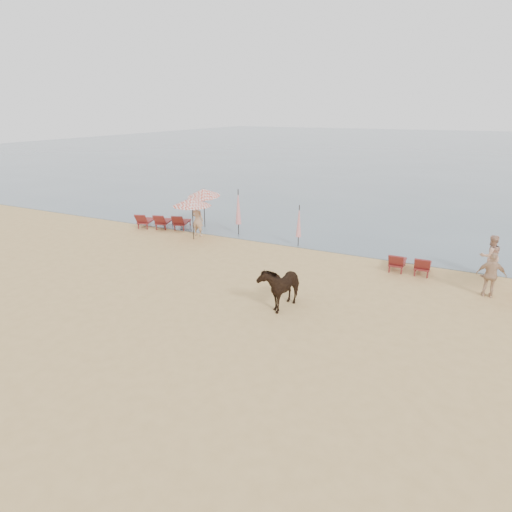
{
  "coord_description": "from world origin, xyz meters",
  "views": [
    {
      "loc": [
        7.28,
        -9.83,
        6.81
      ],
      "look_at": [
        0.0,
        5.0,
        1.1
      ],
      "focal_mm": 30.0,
      "sensor_mm": 36.0,
      "label": 1
    }
  ],
  "objects_px": {
    "umbrella_open_left_b": "(204,193)",
    "umbrella_closed_right": "(299,221)",
    "lounger_cluster_right": "(410,263)",
    "umbrella_closed_left": "(238,207)",
    "beachgoer_right_a": "(490,256)",
    "cow": "(281,285)",
    "lounger_cluster_left": "(163,221)",
    "beachgoer_left": "(198,220)",
    "beachgoer_right_b": "(491,275)",
    "umbrella_open_left_a": "(192,202)"
  },
  "relations": [
    {
      "from": "cow",
      "to": "beachgoer_right_b",
      "type": "distance_m",
      "value": 8.03
    },
    {
      "from": "beachgoer_left",
      "to": "beachgoer_right_b",
      "type": "xyz_separation_m",
      "value": [
        14.54,
        -2.06,
        -0.05
      ]
    },
    {
      "from": "umbrella_open_left_b",
      "to": "beachgoer_right_a",
      "type": "distance_m",
      "value": 15.29
    },
    {
      "from": "cow",
      "to": "beachgoer_right_a",
      "type": "distance_m",
      "value": 9.46
    },
    {
      "from": "umbrella_open_left_b",
      "to": "beachgoer_left",
      "type": "bearing_deg",
      "value": -49.08
    },
    {
      "from": "lounger_cluster_left",
      "to": "umbrella_closed_left",
      "type": "height_order",
      "value": "umbrella_closed_left"
    },
    {
      "from": "lounger_cluster_right",
      "to": "beachgoer_left",
      "type": "relative_size",
      "value": 0.93
    },
    {
      "from": "umbrella_open_left_b",
      "to": "umbrella_closed_right",
      "type": "xyz_separation_m",
      "value": [
        6.42,
        -1.07,
        -0.77
      ]
    },
    {
      "from": "lounger_cluster_right",
      "to": "cow",
      "type": "distance_m",
      "value": 6.74
    },
    {
      "from": "cow",
      "to": "beachgoer_left",
      "type": "xyz_separation_m",
      "value": [
        -7.72,
        6.31,
        0.11
      ]
    },
    {
      "from": "lounger_cluster_right",
      "to": "umbrella_open_left_b",
      "type": "xyz_separation_m",
      "value": [
        -12.11,
        2.41,
        1.71
      ]
    },
    {
      "from": "lounger_cluster_left",
      "to": "beachgoer_left",
      "type": "relative_size",
      "value": 1.79
    },
    {
      "from": "umbrella_open_left_a",
      "to": "umbrella_open_left_b",
      "type": "distance_m",
      "value": 2.51
    },
    {
      "from": "umbrella_closed_left",
      "to": "umbrella_closed_right",
      "type": "height_order",
      "value": "umbrella_closed_left"
    },
    {
      "from": "umbrella_open_left_a",
      "to": "umbrella_closed_right",
      "type": "relative_size",
      "value": 1.06
    },
    {
      "from": "umbrella_closed_right",
      "to": "cow",
      "type": "xyz_separation_m",
      "value": [
        1.93,
        -6.92,
        -0.54
      ]
    },
    {
      "from": "beachgoer_right_a",
      "to": "beachgoer_right_b",
      "type": "relative_size",
      "value": 1.05
    },
    {
      "from": "lounger_cluster_left",
      "to": "beachgoer_left",
      "type": "bearing_deg",
      "value": -25.92
    },
    {
      "from": "umbrella_closed_left",
      "to": "beachgoer_left",
      "type": "xyz_separation_m",
      "value": [
        -1.97,
        -1.17,
        -0.69
      ]
    },
    {
      "from": "umbrella_open_left_b",
      "to": "beachgoer_right_a",
      "type": "xyz_separation_m",
      "value": [
        15.17,
        -1.44,
        -1.21
      ]
    },
    {
      "from": "umbrella_open_left_a",
      "to": "umbrella_closed_left",
      "type": "height_order",
      "value": "umbrella_closed_left"
    },
    {
      "from": "lounger_cluster_right",
      "to": "umbrella_closed_left",
      "type": "height_order",
      "value": "umbrella_closed_left"
    },
    {
      "from": "umbrella_open_left_b",
      "to": "lounger_cluster_right",
      "type": "bearing_deg",
      "value": 9.29
    },
    {
      "from": "beachgoer_right_a",
      "to": "beachgoer_right_b",
      "type": "xyz_separation_m",
      "value": [
        -0.01,
        -2.3,
        -0.04
      ]
    },
    {
      "from": "umbrella_open_left_b",
      "to": "umbrella_closed_right",
      "type": "relative_size",
      "value": 1.12
    },
    {
      "from": "umbrella_closed_right",
      "to": "cow",
      "type": "bearing_deg",
      "value": -74.4
    },
    {
      "from": "umbrella_closed_left",
      "to": "beachgoer_right_b",
      "type": "bearing_deg",
      "value": -14.43
    },
    {
      "from": "lounger_cluster_right",
      "to": "beachgoer_right_b",
      "type": "bearing_deg",
      "value": -24.45
    },
    {
      "from": "umbrella_closed_left",
      "to": "beachgoer_right_a",
      "type": "xyz_separation_m",
      "value": [
        12.58,
        -0.93,
        -0.69
      ]
    },
    {
      "from": "beachgoer_right_b",
      "to": "umbrella_open_left_b",
      "type": "bearing_deg",
      "value": -14.17
    },
    {
      "from": "beachgoer_left",
      "to": "beachgoer_right_a",
      "type": "xyz_separation_m",
      "value": [
        14.55,
        0.24,
        -0.0
      ]
    },
    {
      "from": "beachgoer_right_a",
      "to": "beachgoer_right_b",
      "type": "distance_m",
      "value": 2.3
    },
    {
      "from": "umbrella_closed_left",
      "to": "beachgoer_right_b",
      "type": "distance_m",
      "value": 13.0
    },
    {
      "from": "umbrella_closed_left",
      "to": "cow",
      "type": "distance_m",
      "value": 9.47
    },
    {
      "from": "umbrella_open_left_b",
      "to": "beachgoer_left",
      "type": "relative_size",
      "value": 1.33
    },
    {
      "from": "cow",
      "to": "beachgoer_left",
      "type": "bearing_deg",
      "value": 148.78
    },
    {
      "from": "umbrella_open_left_b",
      "to": "beachgoer_right_a",
      "type": "height_order",
      "value": "umbrella_open_left_b"
    },
    {
      "from": "lounger_cluster_right",
      "to": "cow",
      "type": "height_order",
      "value": "cow"
    },
    {
      "from": "beachgoer_left",
      "to": "beachgoer_right_a",
      "type": "bearing_deg",
      "value": 175.85
    },
    {
      "from": "lounger_cluster_right",
      "to": "umbrella_closed_left",
      "type": "distance_m",
      "value": 9.78
    },
    {
      "from": "lounger_cluster_left",
      "to": "umbrella_closed_left",
      "type": "xyz_separation_m",
      "value": [
        4.73,
        0.75,
        1.16
      ]
    },
    {
      "from": "umbrella_closed_right",
      "to": "cow",
      "type": "relative_size",
      "value": 1.15
    },
    {
      "from": "umbrella_closed_left",
      "to": "cow",
      "type": "bearing_deg",
      "value": -52.42
    },
    {
      "from": "lounger_cluster_left",
      "to": "umbrella_open_left_b",
      "type": "height_order",
      "value": "umbrella_open_left_b"
    },
    {
      "from": "umbrella_closed_right",
      "to": "umbrella_open_left_b",
      "type": "bearing_deg",
      "value": 170.57
    },
    {
      "from": "umbrella_closed_left",
      "to": "beachgoer_left",
      "type": "bearing_deg",
      "value": -149.23
    },
    {
      "from": "umbrella_open_left_a",
      "to": "beachgoer_right_a",
      "type": "bearing_deg",
      "value": 18.98
    },
    {
      "from": "umbrella_closed_left",
      "to": "beachgoer_right_a",
      "type": "height_order",
      "value": "umbrella_closed_left"
    },
    {
      "from": "beachgoer_left",
      "to": "umbrella_open_left_b",
      "type": "bearing_deg",
      "value": -74.73
    },
    {
      "from": "lounger_cluster_left",
      "to": "beachgoer_left",
      "type": "height_order",
      "value": "beachgoer_left"
    }
  ]
}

